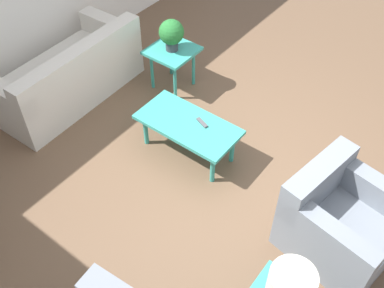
# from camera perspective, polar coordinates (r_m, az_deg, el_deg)

# --- Properties ---
(ground_plane) EXTENTS (14.00, 14.00, 0.00)m
(ground_plane) POSITION_cam_1_polar(r_m,az_deg,el_deg) (4.73, 4.95, -4.13)
(ground_plane) COLOR brown
(sofa) EXTENTS (0.92, 1.86, 0.80)m
(sofa) POSITION_cam_1_polar(r_m,az_deg,el_deg) (5.65, -15.40, 8.31)
(sofa) COLOR silver
(sofa) RESTS_ON ground_plane
(armchair) EXTENTS (1.01, 0.97, 0.82)m
(armchair) POSITION_cam_1_polar(r_m,az_deg,el_deg) (4.18, 18.12, -9.29)
(armchair) COLOR slate
(armchair) RESTS_ON ground_plane
(coffee_table) EXTENTS (1.08, 0.54, 0.43)m
(coffee_table) POSITION_cam_1_polar(r_m,az_deg,el_deg) (4.68, -0.51, 2.23)
(coffee_table) COLOR teal
(coffee_table) RESTS_ON ground_plane
(side_table_plant) EXTENTS (0.54, 0.54, 0.54)m
(side_table_plant) POSITION_cam_1_polar(r_m,az_deg,el_deg) (5.53, -2.52, 11.20)
(side_table_plant) COLOR teal
(side_table_plant) RESTS_ON ground_plane
(potted_plant) EXTENTS (0.30, 0.30, 0.39)m
(potted_plant) POSITION_cam_1_polar(r_m,az_deg,el_deg) (5.36, -2.62, 13.87)
(potted_plant) COLOR #333338
(potted_plant) RESTS_ON side_table_plant
(table_lamp) EXTENTS (0.31, 0.31, 0.47)m
(table_lamp) POSITION_cam_1_polar(r_m,az_deg,el_deg) (3.15, 12.36, -17.41)
(table_lamp) COLOR #333333
(table_lamp) RESTS_ON side_table_lamp
(remote_control) EXTENTS (0.16, 0.09, 0.02)m
(remote_control) POSITION_cam_1_polar(r_m,az_deg,el_deg) (4.64, 1.29, 2.73)
(remote_control) COLOR #4C4C51
(remote_control) RESTS_ON coffee_table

